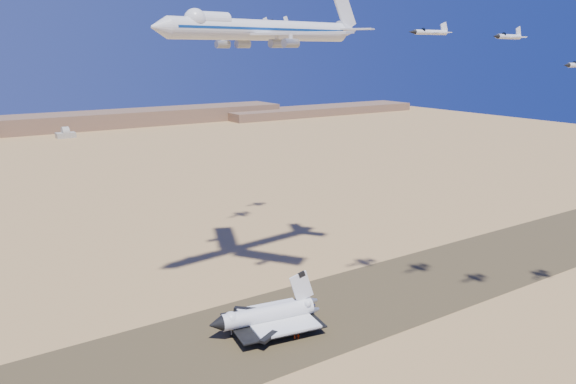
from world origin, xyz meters
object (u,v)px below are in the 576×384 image
crew_c (298,336)px  chase_jet_f (277,22)px  crew_a (295,337)px  chase_jet_e (256,24)px  shuttle (267,316)px  chase_jet_b (508,36)px  crew_b (298,328)px  chase_jet_a (430,32)px  carrier_747 (258,30)px

crew_c → chase_jet_f: bearing=-71.0°
crew_a → chase_jet_e: chase_jet_e is taller
crew_c → chase_jet_e: chase_jet_e is taller
crew_a → chase_jet_f: bearing=-54.5°
shuttle → crew_a: (3.96, -10.13, -4.10)m
shuttle → chase_jet_b: (65.79, -33.26, 87.57)m
crew_b → chase_jet_e: size_ratio=0.10×
crew_c → shuttle: bearing=-16.3°
crew_b → chase_jet_a: chase_jet_a is taller
carrier_747 → crew_c: carrier_747 is taller
crew_a → carrier_747: bearing=-40.5°
crew_a → chase_jet_a: chase_jet_a is taller
carrier_747 → chase_jet_a: (35.47, -44.73, -1.29)m
crew_a → chase_jet_a: bearing=-122.1°
crew_a → crew_b: 5.93m
chase_jet_a → chase_jet_f: (9.33, 103.23, 7.63)m
crew_c → crew_b: bearing=-76.0°
chase_jet_e → chase_jet_b: bearing=-91.6°
carrier_747 → crew_c: 102.60m
crew_c → chase_jet_b: chase_jet_b is taller
chase_jet_b → chase_jet_a: bearing=125.6°
crew_b → chase_jet_f: (51.49, 93.11, 100.74)m
chase_jet_b → chase_jet_f: (-6.07, 120.34, 9.08)m
carrier_747 → chase_jet_e: size_ratio=5.36×
crew_a → chase_jet_b: chase_jet_b is taller
shuttle → chase_jet_e: bearing=70.4°
chase_jet_e → crew_c: bearing=-127.5°
crew_b → crew_c: crew_c is taller
crew_a → chase_jet_b: bearing=-135.2°
carrier_747 → crew_c: size_ratio=46.02×
chase_jet_a → chase_jet_e: 91.29m
crew_c → chase_jet_a: chase_jet_a is taller
carrier_747 → chase_jet_f: carrier_747 is taller
carrier_747 → chase_jet_e: (26.17, 45.92, 4.18)m
chase_jet_a → chase_jet_b: size_ratio=1.04×
shuttle → crew_a: bearing=-59.4°
shuttle → chase_jet_b: bearing=-17.6°
carrier_747 → crew_a: bearing=-111.8°
chase_jet_b → chase_jet_e: bearing=96.5°
shuttle → chase_jet_f: (59.72, 87.09, 96.65)m
crew_b → crew_c: (-3.15, -4.65, 0.12)m
chase_jet_e → crew_a: bearing=-128.2°
crew_a → crew_c: bearing=-140.3°
crew_a → shuttle: bearing=-3.4°
chase_jet_a → chase_jet_e: (-9.31, 90.65, 5.47)m
crew_a → chase_jet_b: (61.84, -23.12, 91.67)m
shuttle → carrier_747: (14.92, 28.59, 90.32)m
chase_jet_a → chase_jet_b: (15.40, -17.12, -1.46)m
crew_a → crew_c: crew_c is taller
carrier_747 → chase_jet_a: carrier_747 is taller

